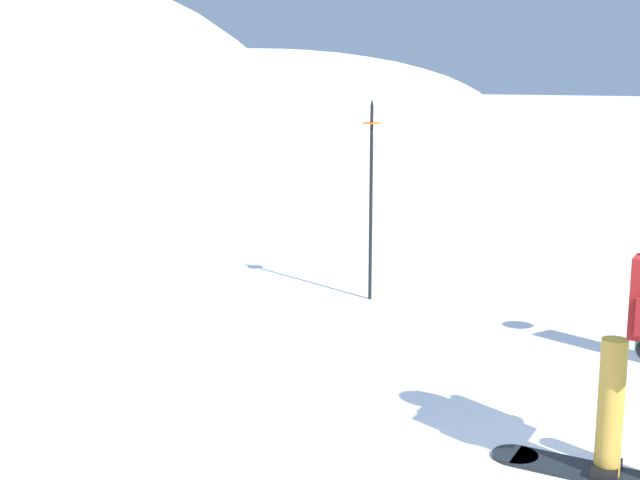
{
  "coord_description": "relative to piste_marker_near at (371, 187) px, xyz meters",
  "views": [
    {
      "loc": [
        -3.67,
        -2.09,
        2.26
      ],
      "look_at": [
        0.15,
        3.46,
        1.0
      ],
      "focal_mm": 46.48,
      "sensor_mm": 36.0,
      "label": 1
    }
  ],
  "objects": [
    {
      "name": "piste_marker_near",
      "position": [
        0.0,
        0.0,
        0.0
      ],
      "size": [
        0.2,
        0.2,
        2.14
      ],
      "color": "black",
      "rests_on": "ground"
    },
    {
      "name": "ridge_peak_far",
      "position": [
        21.3,
        38.38,
        -1.21
      ],
      "size": [
        30.92,
        27.83,
        8.93
      ],
      "color": "white",
      "rests_on": "ground"
    }
  ]
}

